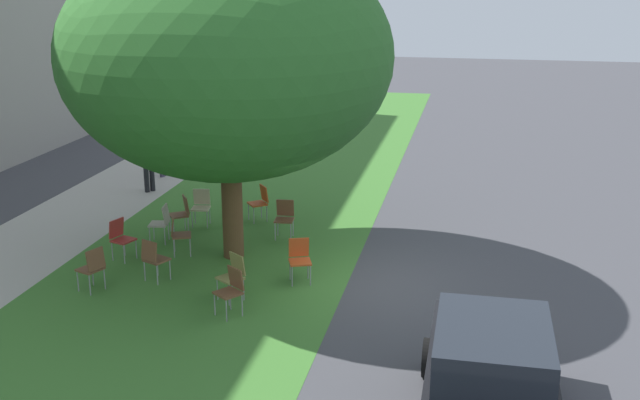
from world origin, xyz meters
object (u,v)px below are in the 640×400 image
at_px(street_tree, 227,57).
at_px(chair_2, 92,266).
at_px(chair_8, 233,273).
at_px(pedestrian_1, 148,159).
at_px(chair_9, 121,236).
at_px(parked_car, 490,380).
at_px(chair_1, 162,221).
at_px(pedestrian_0, 162,146).
at_px(chair_0, 285,216).
at_px(chair_4, 178,232).
at_px(chair_7, 231,288).
at_px(chair_3, 154,257).
at_px(chair_10, 300,257).
at_px(chair_5, 201,204).
at_px(chair_6, 182,212).
at_px(chair_11, 260,200).

xyz_separation_m(street_tree, chair_2, (-2.33, 2.05, -3.74)).
height_order(chair_8, pedestrian_1, pedestrian_1).
xyz_separation_m(chair_9, parked_car, (-5.03, -7.61, 0.32)).
bearing_deg(chair_1, pedestrian_1, 27.47).
relative_size(pedestrian_0, pedestrian_1, 1.00).
height_order(pedestrian_0, pedestrian_1, same).
bearing_deg(chair_9, chair_8, -116.63).
distance_m(chair_0, chair_4, 2.50).
xyz_separation_m(chair_7, chair_9, (2.14, 3.15, 0.00)).
bearing_deg(parked_car, chair_3, 57.93).
bearing_deg(chair_7, chair_10, -25.87).
xyz_separation_m(chair_4, chair_9, (-0.50, 1.09, 0.00)).
bearing_deg(chair_5, chair_1, 162.18).
bearing_deg(chair_10, chair_8, 136.69).
bearing_deg(chair_1, street_tree, -105.21).
bearing_deg(pedestrian_0, parked_car, -140.91).
bearing_deg(chair_2, chair_10, -71.22).
xyz_separation_m(chair_1, parked_car, (-6.18, -7.17, 0.32)).
bearing_deg(chair_6, chair_0, -85.87).
xyz_separation_m(street_tree, chair_0, (1.40, -0.77, -3.74)).
bearing_deg(pedestrian_1, chair_7, -146.58).
bearing_deg(parked_car, chair_8, 52.62).
distance_m(chair_4, chair_7, 3.35).
bearing_deg(chair_4, chair_1, 45.12).
bearing_deg(chair_0, chair_9, 123.82).
bearing_deg(chair_1, chair_8, -136.15).
bearing_deg(pedestrian_1, chair_2, -165.03).
xyz_separation_m(chair_1, chair_2, (-2.83, 0.21, 0.00)).
distance_m(chair_1, chair_2, 2.84).
relative_size(chair_3, chair_7, 1.00).
relative_size(chair_6, chair_7, 1.00).
relative_size(chair_1, chair_10, 1.00).
bearing_deg(chair_9, street_tree, -74.27).
height_order(chair_1, chair_11, same).
distance_m(pedestrian_0, pedestrian_1, 1.62).
bearing_deg(chair_10, chair_6, 55.73).
height_order(chair_2, chair_8, same).
bearing_deg(chair_5, street_tree, -142.90).
relative_size(chair_6, pedestrian_0, 0.52).
height_order(chair_0, chair_9, same).
bearing_deg(chair_3, chair_1, 19.03).
bearing_deg(parked_car, chair_2, 65.60).
distance_m(chair_8, parked_car, 5.84).
bearing_deg(parked_car, chair_1, 49.24).
bearing_deg(chair_10, chair_1, 66.31).
height_order(chair_3, parked_car, parked_car).
distance_m(chair_0, chair_8, 3.54).
relative_size(chair_1, chair_7, 1.00).
relative_size(parked_car, pedestrian_1, 2.19).
bearing_deg(street_tree, chair_1, 74.79).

